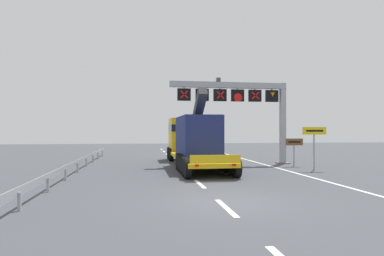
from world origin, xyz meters
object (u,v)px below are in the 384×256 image
object	(u,v)px
overhead_lane_gantry	(243,99)
heavy_haul_truck_yellow	(192,138)
tourist_info_sign_brown	(294,145)
exit_sign_yellow	(314,137)

from	to	relation	value
overhead_lane_gantry	heavy_haul_truck_yellow	world-z (taller)	overhead_lane_gantry
heavy_haul_truck_yellow	tourist_info_sign_brown	bearing A→B (deg)	-17.25
tourist_info_sign_brown	heavy_haul_truck_yellow	bearing A→B (deg)	162.75
tourist_info_sign_brown	exit_sign_yellow	bearing A→B (deg)	-86.88
heavy_haul_truck_yellow	exit_sign_yellow	xyz separation A→B (m)	(7.30, -4.81, 0.16)
heavy_haul_truck_yellow	exit_sign_yellow	size ratio (longest dim) A/B	5.00
exit_sign_yellow	tourist_info_sign_brown	world-z (taller)	exit_sign_yellow
overhead_lane_gantry	tourist_info_sign_brown	size ratio (longest dim) A/B	4.66
exit_sign_yellow	tourist_info_sign_brown	bearing A→B (deg)	93.12
heavy_haul_truck_yellow	overhead_lane_gantry	bearing A→B (deg)	-2.35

